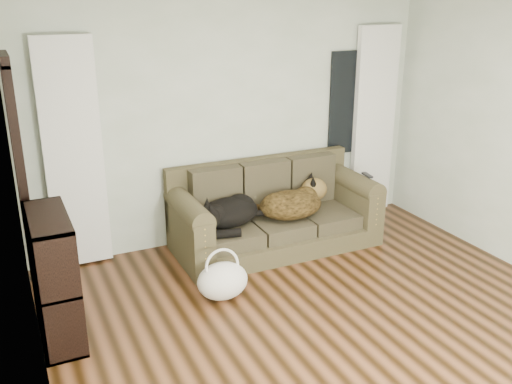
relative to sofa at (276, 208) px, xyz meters
name	(u,v)px	position (x,y,z in m)	size (l,w,h in m)	color
floor	(360,349)	(-0.26, -1.98, -0.45)	(5.00, 5.00, 0.00)	black
wall_back	(233,122)	(-0.26, 0.52, 0.85)	(4.50, 0.04, 2.60)	silver
wall_left	(33,251)	(-2.51, -1.98, 0.85)	(0.04, 5.00, 2.60)	silver
curtain_left	(74,156)	(-1.96, 0.44, 0.70)	(0.55, 0.08, 2.25)	white
curtain_right	(374,122)	(1.54, 0.44, 0.70)	(0.55, 0.08, 2.25)	white
window_pane	(348,103)	(1.19, 0.50, 0.95)	(0.50, 0.03, 1.20)	black
door_casing	(22,184)	(-2.46, 0.07, 0.60)	(0.07, 0.60, 2.10)	black
sofa	(276,208)	(0.00, 0.00, 0.00)	(2.17, 0.94, 0.89)	#48432B
dog_black_lab	(226,215)	(-0.59, -0.03, 0.03)	(0.69, 0.48, 0.29)	black
dog_shepherd	(293,204)	(0.17, -0.07, 0.04)	(0.73, 0.52, 0.32)	black
tv_remote	(367,175)	(1.03, -0.19, 0.28)	(0.05, 0.17, 0.02)	black
tote_bag	(223,282)	(-0.94, -0.79, -0.29)	(0.47, 0.36, 0.34)	silver
bookshelf	(54,280)	(-2.35, -0.77, 0.05)	(0.31, 0.83, 1.04)	black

